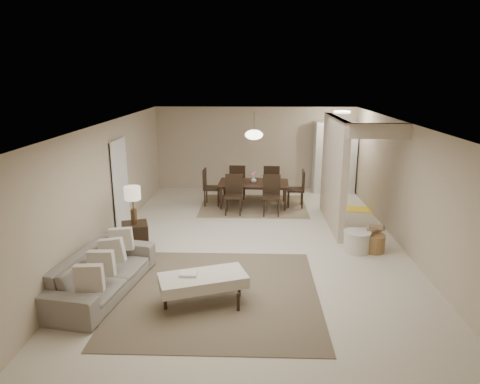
{
  "coord_description": "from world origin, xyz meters",
  "views": [
    {
      "loc": [
        -0.03,
        -8.4,
        3.39
      ],
      "look_at": [
        -0.32,
        0.17,
        1.05
      ],
      "focal_mm": 32.0,
      "sensor_mm": 36.0,
      "label": 1
    }
  ],
  "objects_px": {
    "sofa": "(102,273)",
    "dining_table": "(253,194)",
    "round_pouf": "(357,242)",
    "wicker_basket": "(374,243)",
    "ottoman_bench": "(203,281)",
    "pantry_cabinet": "(334,158)",
    "side_table": "(135,236)"
  },
  "relations": [
    {
      "from": "side_table",
      "to": "wicker_basket",
      "type": "distance_m",
      "value": 4.77
    },
    {
      "from": "side_table",
      "to": "round_pouf",
      "type": "xyz_separation_m",
      "value": [
        4.43,
        0.04,
        -0.07
      ]
    },
    {
      "from": "dining_table",
      "to": "ottoman_bench",
      "type": "bearing_deg",
      "value": -96.24
    },
    {
      "from": "side_table",
      "to": "sofa",
      "type": "bearing_deg",
      "value": -91.62
    },
    {
      "from": "sofa",
      "to": "ottoman_bench",
      "type": "xyz_separation_m",
      "value": [
        1.66,
        -0.3,
        0.05
      ]
    },
    {
      "from": "round_pouf",
      "to": "dining_table",
      "type": "distance_m",
      "value": 3.65
    },
    {
      "from": "round_pouf",
      "to": "side_table",
      "type": "bearing_deg",
      "value": -179.47
    },
    {
      "from": "ottoman_bench",
      "to": "round_pouf",
      "type": "height_order",
      "value": "ottoman_bench"
    },
    {
      "from": "wicker_basket",
      "to": "dining_table",
      "type": "relative_size",
      "value": 0.23
    },
    {
      "from": "sofa",
      "to": "side_table",
      "type": "bearing_deg",
      "value": 7.93
    },
    {
      "from": "pantry_cabinet",
      "to": "sofa",
      "type": "relative_size",
      "value": 0.92
    },
    {
      "from": "side_table",
      "to": "dining_table",
      "type": "distance_m",
      "value": 3.86
    },
    {
      "from": "dining_table",
      "to": "sofa",
      "type": "bearing_deg",
      "value": -114.47
    },
    {
      "from": "side_table",
      "to": "dining_table",
      "type": "relative_size",
      "value": 0.3
    },
    {
      "from": "side_table",
      "to": "dining_table",
      "type": "xyz_separation_m",
      "value": [
        2.36,
        3.05,
        0.05
      ]
    },
    {
      "from": "dining_table",
      "to": "wicker_basket",
      "type": "bearing_deg",
      "value": -49.21
    },
    {
      "from": "pantry_cabinet",
      "to": "round_pouf",
      "type": "distance_m",
      "value": 4.64
    },
    {
      "from": "pantry_cabinet",
      "to": "wicker_basket",
      "type": "relative_size",
      "value": 5.07
    },
    {
      "from": "round_pouf",
      "to": "dining_table",
      "type": "height_order",
      "value": "dining_table"
    },
    {
      "from": "wicker_basket",
      "to": "ottoman_bench",
      "type": "bearing_deg",
      "value": -146.26
    },
    {
      "from": "sofa",
      "to": "round_pouf",
      "type": "relative_size",
      "value": 4.24
    },
    {
      "from": "ottoman_bench",
      "to": "round_pouf",
      "type": "relative_size",
      "value": 2.68
    },
    {
      "from": "sofa",
      "to": "ottoman_bench",
      "type": "bearing_deg",
      "value": -90.7
    },
    {
      "from": "round_pouf",
      "to": "wicker_basket",
      "type": "distance_m",
      "value": 0.35
    },
    {
      "from": "pantry_cabinet",
      "to": "dining_table",
      "type": "height_order",
      "value": "pantry_cabinet"
    },
    {
      "from": "ottoman_bench",
      "to": "round_pouf",
      "type": "xyz_separation_m",
      "value": [
        2.82,
        2.11,
        -0.17
      ]
    },
    {
      "from": "ottoman_bench",
      "to": "wicker_basket",
      "type": "bearing_deg",
      "value": 14.29
    },
    {
      "from": "pantry_cabinet",
      "to": "side_table",
      "type": "relative_size",
      "value": 3.83
    },
    {
      "from": "sofa",
      "to": "dining_table",
      "type": "relative_size",
      "value": 1.23
    },
    {
      "from": "ottoman_bench",
      "to": "wicker_basket",
      "type": "height_order",
      "value": "ottoman_bench"
    },
    {
      "from": "wicker_basket",
      "to": "round_pouf",
      "type": "bearing_deg",
      "value": -179.36
    },
    {
      "from": "ottoman_bench",
      "to": "wicker_basket",
      "type": "xyz_separation_m",
      "value": [
        3.16,
        2.11,
        -0.2
      ]
    }
  ]
}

